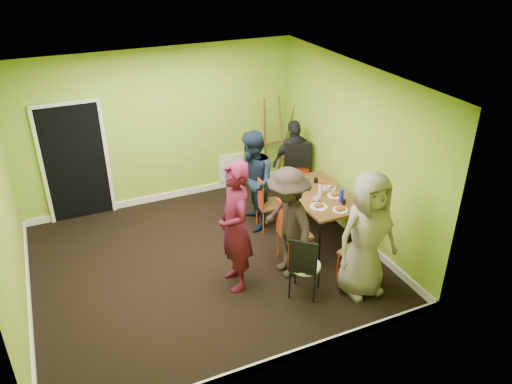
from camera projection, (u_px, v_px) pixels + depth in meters
ground at (206, 263)px, 7.60m from camera, size 5.00×5.00×0.00m
room_walls at (200, 205)px, 7.16m from camera, size 5.04×4.54×2.82m
dining_table at (320, 197)px, 8.00m from camera, size 0.90×1.50×0.75m
chair_left_far at (265, 200)px, 8.23m from camera, size 0.43×0.43×0.96m
chair_left_near at (290, 229)px, 7.35m from camera, size 0.44×0.43×1.04m
chair_back_end at (298, 161)px, 8.95m from camera, size 0.64×0.69×1.14m
chair_front_end at (359, 250)px, 7.05m from camera, size 0.46×0.46×0.86m
chair_bentwood at (304, 264)px, 6.67m from camera, size 0.53×0.53×0.97m
easel at (278, 140)px, 9.60m from camera, size 0.72×0.68×1.81m
plate_near_left at (294, 186)px, 8.22m from camera, size 0.23×0.23×0.01m
plate_near_right at (319, 207)px, 7.59m from camera, size 0.27×0.27×0.01m
plate_far_back at (301, 180)px, 8.41m from camera, size 0.25×0.25×0.01m
plate_far_front at (340, 210)px, 7.50m from camera, size 0.23×0.23×0.01m
plate_wall_back at (329, 188)px, 8.14m from camera, size 0.22×0.22×0.01m
plate_wall_front at (335, 196)px, 7.91m from camera, size 0.25×0.25×0.01m
thermos at (321, 189)px, 7.90m from camera, size 0.07×0.07×0.20m
blue_bottle at (341, 196)px, 7.69m from camera, size 0.07×0.07×0.22m
orange_bottle at (309, 187)px, 8.08m from camera, size 0.04×0.04×0.08m
glass_mid at (308, 188)px, 8.07m from camera, size 0.06×0.06×0.09m
glass_back at (316, 180)px, 8.31m from camera, size 0.07×0.07×0.09m
glass_front at (344, 202)px, 7.65m from camera, size 0.06×0.06×0.09m
cup_a at (316, 199)px, 7.74m from camera, size 0.11×0.11×0.08m
cup_b at (327, 189)px, 8.03m from camera, size 0.10×0.10×0.09m
person_standing at (235, 227)px, 6.71m from camera, size 0.49×0.72×1.90m
person_left_far at (253, 182)px, 8.15m from camera, size 0.75×0.90×1.69m
person_left_near at (288, 223)px, 7.01m from camera, size 0.68×1.12×1.68m
person_back_end at (294, 160)px, 9.13m from camera, size 0.91×0.44×1.51m
person_front_end at (367, 235)px, 6.61m from camera, size 0.90×0.59×1.82m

